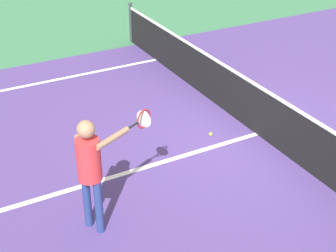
{
  "coord_description": "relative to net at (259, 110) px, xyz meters",
  "views": [
    {
      "loc": [
        6.12,
        -5.15,
        4.65
      ],
      "look_at": [
        0.5,
        -2.14,
        1.0
      ],
      "focal_mm": 52.65,
      "sensor_mm": 36.0,
      "label": 1
    }
  ],
  "objects": [
    {
      "name": "net",
      "position": [
        0.0,
        0.0,
        0.0
      ],
      "size": [
        11.21,
        0.09,
        1.07
      ],
      "color": "#33383D",
      "rests_on": "ground_plane"
    },
    {
      "name": "line_center_service",
      "position": [
        0.0,
        -3.2,
        -0.49
      ],
      "size": [
        0.1,
        6.4,
        0.01
      ],
      "primitive_type": "cube",
      "color": "white",
      "rests_on": "ground_plane"
    },
    {
      "name": "tennis_ball_near_net",
      "position": [
        -0.35,
        -0.79,
        -0.46
      ],
      "size": [
        0.07,
        0.07,
        0.07
      ],
      "primitive_type": "sphere",
      "color": "#CCE033",
      "rests_on": "ground_plane"
    },
    {
      "name": "court_surface_inbounds",
      "position": [
        0.0,
        0.0,
        -0.49
      ],
      "size": [
        10.62,
        24.4,
        0.0
      ],
      "primitive_type": "cube",
      "color": "#4C387A",
      "rests_on": "ground_plane"
    },
    {
      "name": "ground_plane",
      "position": [
        0.0,
        0.0,
        -0.49
      ],
      "size": [
        60.0,
        60.0,
        0.0
      ],
      "primitive_type": "plane",
      "color": "#38724C"
    },
    {
      "name": "player_near",
      "position": [
        0.99,
        -3.53,
        0.57
      ],
      "size": [
        0.54,
        1.2,
        1.71
      ],
      "color": "navy",
      "rests_on": "ground_plane"
    }
  ]
}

